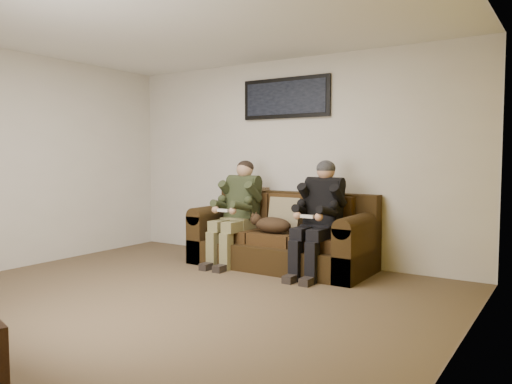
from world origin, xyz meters
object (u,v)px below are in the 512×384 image
Objects in this scene: framed_poster at (286,98)px; person_left at (237,206)px; sofa at (284,239)px; person_right at (319,211)px; cat at (271,224)px.

person_left is at bearing -122.59° from framed_poster.
sofa is at bearing -62.71° from framed_poster.
sofa is 1.69× the size of person_left.
person_right is 1.67m from framed_poster.
person_left is 1.04× the size of framed_poster.
person_right is (1.13, 0.00, 0.00)m from person_left.
framed_poster is (-0.20, 0.39, 1.76)m from sofa.
cat is at bearing -6.70° from person_left.
sofa is 1.68× the size of person_right.
cat is at bearing -74.95° from framed_poster.
person_left is at bearing -179.98° from person_right.
framed_poster is (-0.77, 0.57, 1.37)m from person_right.
framed_poster reaches higher than person_left.
person_left reaches higher than cat.
person_right is at bearing 6.09° from cat.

